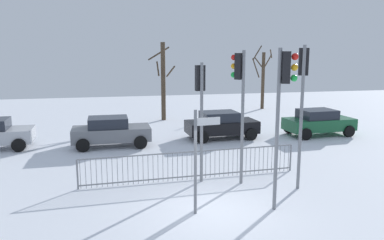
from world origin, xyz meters
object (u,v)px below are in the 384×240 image
object	(u,v)px
car_grey_near	(111,131)
traffic_light_rear_left	(200,95)
bare_tree_left	(263,77)
bare_tree_right	(163,80)
direction_sign_post	(197,156)
traffic_light_mid_right	(240,87)
car_green_mid	(318,122)
traffic_light_rear_right	(284,93)
traffic_light_foreground_left	(302,85)
car_black_far	(221,125)

from	to	relation	value
car_grey_near	traffic_light_rear_left	bearing A→B (deg)	-62.61
traffic_light_rear_left	car_grey_near	distance (m)	7.13
bare_tree_left	bare_tree_right	world-z (taller)	bare_tree_right
direction_sign_post	car_grey_near	bearing A→B (deg)	99.08
traffic_light_mid_right	bare_tree_right	bearing A→B (deg)	57.21
traffic_light_mid_right	direction_sign_post	xyz separation A→B (m)	(-2.04, -2.29, -1.73)
bare_tree_left	car_green_mid	bearing A→B (deg)	-94.66
traffic_light_rear_right	direction_sign_post	size ratio (longest dim) A/B	1.56
car_green_mid	bare_tree_left	bearing A→B (deg)	81.93
bare_tree_right	car_green_mid	bearing A→B (deg)	-40.76
car_grey_near	traffic_light_foreground_left	bearing A→B (deg)	-49.94
car_grey_near	bare_tree_right	xyz separation A→B (m)	(3.63, 6.82, 1.98)
traffic_light_foreground_left	traffic_light_mid_right	bearing A→B (deg)	178.19
bare_tree_right	traffic_light_mid_right	bearing A→B (deg)	-86.58
traffic_light_mid_right	direction_sign_post	size ratio (longest dim) A/B	1.54
traffic_light_rear_left	traffic_light_mid_right	distance (m)	1.42
car_green_mid	bare_tree_right	world-z (taller)	bare_tree_right
traffic_light_rear_right	bare_tree_left	bearing A→B (deg)	172.88
direction_sign_post	bare_tree_right	xyz separation A→B (m)	(1.25, 15.58, 1.02)
traffic_light_rear_left	direction_sign_post	size ratio (longest dim) A/B	1.40
car_grey_near	car_green_mid	xyz separation A→B (m)	(11.43, 0.09, 0.00)
direction_sign_post	bare_tree_left	world-z (taller)	bare_tree_left
car_grey_near	car_black_far	size ratio (longest dim) A/B	0.98
traffic_light_rear_left	car_grey_near	world-z (taller)	traffic_light_rear_left
traffic_light_foreground_left	direction_sign_post	xyz separation A→B (m)	(-3.92, -1.39, -1.85)
traffic_light_rear_left	bare_tree_right	distance (m)	12.77
traffic_light_foreground_left	car_green_mid	bearing A→B (deg)	79.32
car_grey_near	car_green_mid	world-z (taller)	same
traffic_light_mid_right	bare_tree_left	bearing A→B (deg)	28.68
car_grey_near	car_black_far	xyz separation A→B (m)	(5.86, 0.50, 0.00)
traffic_light_rear_left	car_black_far	bearing A→B (deg)	59.67
car_green_mid	traffic_light_rear_left	bearing A→B (deg)	-147.37
traffic_light_rear_left	bare_tree_left	xyz separation A→B (m)	(9.12, 16.19, -0.59)
traffic_light_foreground_left	car_grey_near	distance (m)	10.10
traffic_light_rear_left	direction_sign_post	xyz separation A→B (m)	(-0.76, -2.83, -1.43)
car_green_mid	bare_tree_right	xyz separation A→B (m)	(-7.80, 6.72, 1.98)
bare_tree_right	direction_sign_post	bearing A→B (deg)	-94.57
traffic_light_mid_right	car_green_mid	bearing A→B (deg)	6.92
traffic_light_rear_left	bare_tree_right	xyz separation A→B (m)	(0.49, 12.75, -0.41)
traffic_light_mid_right	car_green_mid	distance (m)	9.97
direction_sign_post	car_green_mid	size ratio (longest dim) A/B	0.79
traffic_light_foreground_left	bare_tree_right	xyz separation A→B (m)	(-2.68, 14.19, -0.83)
traffic_light_rear_left	car_green_mid	xyz separation A→B (m)	(8.29, 6.03, -2.39)
traffic_light_rear_right	traffic_light_foreground_left	xyz separation A→B (m)	(1.46, 1.63, 0.07)
bare_tree_right	car_grey_near	bearing A→B (deg)	-118.02
traffic_light_foreground_left	traffic_light_rear_left	size ratio (longest dim) A/B	1.14
car_black_far	bare_tree_left	distance (m)	11.80
traffic_light_mid_right	car_grey_near	size ratio (longest dim) A/B	1.24
traffic_light_rear_left	direction_sign_post	distance (m)	3.26
direction_sign_post	bare_tree_right	bearing A→B (deg)	79.31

